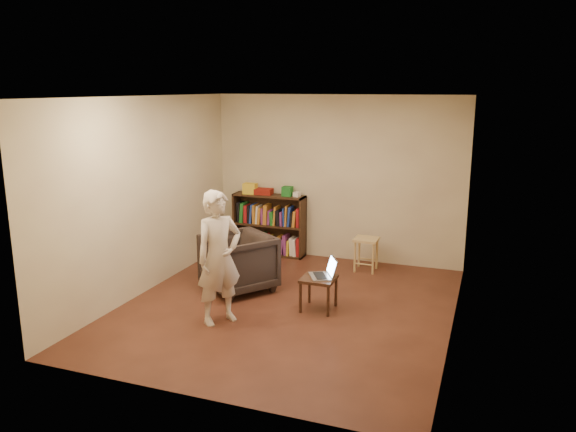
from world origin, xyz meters
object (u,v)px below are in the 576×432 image
(stool, at_px, (366,244))
(person, at_px, (219,258))
(armchair, at_px, (238,263))
(bookshelf, at_px, (270,228))
(laptop, at_px, (325,272))
(side_table, at_px, (319,283))

(stool, height_order, person, person)
(stool, distance_m, armchair, 2.03)
(bookshelf, xyz_separation_m, stool, (1.69, -0.31, -0.03))
(armchair, relative_size, person, 0.55)
(laptop, bearing_deg, person, -80.82)
(side_table, bearing_deg, laptop, 38.78)
(bookshelf, bearing_deg, armchair, -81.98)
(laptop, bearing_deg, stool, 145.97)
(stool, bearing_deg, laptop, -95.41)
(bookshelf, height_order, side_table, bookshelf)
(armchair, distance_m, laptop, 1.31)
(side_table, bearing_deg, stool, 82.66)
(stool, height_order, laptop, laptop)
(bookshelf, relative_size, person, 0.76)
(armchair, bearing_deg, stool, 80.52)
(bookshelf, relative_size, side_table, 2.88)
(side_table, height_order, person, person)
(bookshelf, bearing_deg, stool, -10.45)
(armchair, height_order, laptop, armchair)
(laptop, bearing_deg, armchair, -128.51)
(armchair, height_order, person, person)
(stool, distance_m, person, 2.76)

